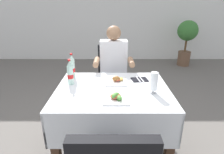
{
  "coord_description": "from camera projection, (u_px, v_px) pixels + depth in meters",
  "views": [
    {
      "loc": [
        0.13,
        -1.44,
        1.5
      ],
      "look_at": [
        0.13,
        0.28,
        0.82
      ],
      "focal_mm": 29.43,
      "sensor_mm": 36.0,
      "label": 1
    }
  ],
  "objects": [
    {
      "name": "napkin_cutlery_set",
      "position": [
        139.0,
        79.0,
        1.99
      ],
      "size": [
        0.19,
        0.2,
        0.01
      ],
      "color": "black",
      "rests_on": "main_dining_table"
    },
    {
      "name": "beer_glass_left",
      "position": [
        153.0,
        83.0,
        1.66
      ],
      "size": [
        0.07,
        0.07,
        0.2
      ],
      "color": "white",
      "rests_on": "main_dining_table"
    },
    {
      "name": "back_wall",
      "position": [
        107.0,
        5.0,
        4.97
      ],
      "size": [
        11.0,
        0.12,
        3.01
      ],
      "primitive_type": "cube",
      "color": "white",
      "rests_on": "ground"
    },
    {
      "name": "cola_bottle_secondary",
      "position": [
        72.0,
        67.0,
        2.0
      ],
      "size": [
        0.06,
        0.06,
        0.28
      ],
      "color": "silver",
      "rests_on": "main_dining_table"
    },
    {
      "name": "chair_far_diner_seat",
      "position": [
        112.0,
        76.0,
        2.64
      ],
      "size": [
        0.44,
        0.5,
        0.97
      ],
      "color": "black",
      "rests_on": "ground"
    },
    {
      "name": "plate_near_camera",
      "position": [
        115.0,
        97.0,
        1.57
      ],
      "size": [
        0.23,
        0.23,
        0.06
      ],
      "color": "white",
      "rests_on": "main_dining_table"
    },
    {
      "name": "main_dining_table",
      "position": [
        112.0,
        104.0,
        1.85
      ],
      "size": [
        1.1,
        0.89,
        0.74
      ],
      "color": "white",
      "rests_on": "ground"
    },
    {
      "name": "plate_far_diner",
      "position": [
        116.0,
        80.0,
        1.93
      ],
      "size": [
        0.23,
        0.23,
        0.07
      ],
      "color": "white",
      "rests_on": "main_dining_table"
    },
    {
      "name": "seated_diner_far",
      "position": [
        113.0,
        68.0,
        2.48
      ],
      "size": [
        0.5,
        0.46,
        1.26
      ],
      "color": "#282D42",
      "rests_on": "ground"
    },
    {
      "name": "potted_plant_corner",
      "position": [
        186.0,
        37.0,
        4.65
      ],
      "size": [
        0.5,
        0.5,
        1.16
      ],
      "color": "brown",
      "rests_on": "ground"
    },
    {
      "name": "cola_bottle_primary",
      "position": [
        70.0,
        73.0,
        1.85
      ],
      "size": [
        0.06,
        0.06,
        0.26
      ],
      "color": "silver",
      "rests_on": "main_dining_table"
    }
  ]
}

